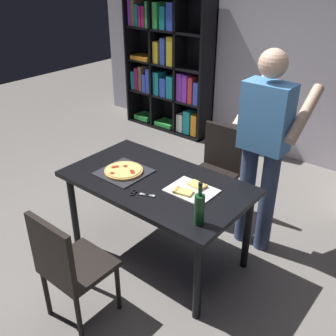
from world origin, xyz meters
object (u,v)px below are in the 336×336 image
(chair_far_side, at_px, (217,165))
(pepperoni_pizza_on_tray, at_px, (124,171))
(bookshelf, at_px, (168,66))
(wine_bottle, at_px, (199,209))
(person_serving_pizza, at_px, (264,143))
(dining_table, at_px, (156,189))
(chair_near_camera, at_px, (68,264))
(kitchen_scissors, at_px, (138,194))

(chair_far_side, xyz_separation_m, pepperoni_pizza_on_tray, (-0.29, -0.99, 0.25))
(chair_far_side, distance_m, bookshelf, 2.36)
(chair_far_side, bearing_deg, wine_bottle, -62.93)
(chair_far_side, distance_m, person_serving_pizza, 0.78)
(dining_table, height_order, wine_bottle, wine_bottle)
(chair_near_camera, relative_size, pepperoni_pizza_on_tray, 2.37)
(dining_table, xyz_separation_m, person_serving_pizza, (0.56, 0.69, 0.33))
(chair_near_camera, relative_size, person_serving_pizza, 0.51)
(dining_table, distance_m, wine_bottle, 0.68)
(bookshelf, height_order, wine_bottle, bookshelf)
(chair_far_side, bearing_deg, person_serving_pizza, -21.32)
(bookshelf, bearing_deg, person_serving_pizza, -35.34)
(kitchen_scissors, bearing_deg, pepperoni_pizza_on_tray, 152.54)
(pepperoni_pizza_on_tray, height_order, kitchen_scissors, pepperoni_pizza_on_tray)
(kitchen_scissors, bearing_deg, bookshelf, 125.12)
(pepperoni_pizza_on_tray, xyz_separation_m, wine_bottle, (0.89, -0.18, 0.10))
(dining_table, bearing_deg, person_serving_pizza, 50.84)
(kitchen_scissors, bearing_deg, chair_far_side, 91.64)
(chair_near_camera, bearing_deg, bookshelf, 118.81)
(dining_table, bearing_deg, wine_bottle, -23.31)
(dining_table, distance_m, kitchen_scissors, 0.26)
(chair_far_side, height_order, kitchen_scissors, chair_far_side)
(chair_near_camera, xyz_separation_m, pepperoni_pizza_on_tray, (-0.29, 0.84, 0.25))
(chair_near_camera, bearing_deg, kitchen_scissors, 87.16)
(person_serving_pizza, distance_m, wine_bottle, 0.96)
(chair_far_side, height_order, person_serving_pizza, person_serving_pizza)
(dining_table, bearing_deg, pepperoni_pizza_on_tray, -165.40)
(bookshelf, bearing_deg, kitchen_scissors, -54.88)
(person_serving_pizza, bearing_deg, chair_near_camera, -109.36)
(dining_table, xyz_separation_m, chair_near_camera, (-0.00, -0.91, -0.16))
(wine_bottle, height_order, kitchen_scissors, wine_bottle)
(chair_far_side, xyz_separation_m, kitchen_scissors, (0.03, -1.16, 0.24))
(chair_far_side, height_order, pepperoni_pizza_on_tray, chair_far_side)
(bookshelf, height_order, pepperoni_pizza_on_tray, bookshelf)
(pepperoni_pizza_on_tray, distance_m, kitchen_scissors, 0.36)
(wine_bottle, bearing_deg, dining_table, 156.69)
(dining_table, distance_m, chair_far_side, 0.93)
(dining_table, height_order, kitchen_scissors, kitchen_scissors)
(chair_near_camera, xyz_separation_m, chair_far_side, (0.00, 1.83, 0.00))
(wine_bottle, bearing_deg, pepperoni_pizza_on_tray, 168.39)
(wine_bottle, bearing_deg, chair_near_camera, -132.41)
(chair_near_camera, height_order, chair_far_side, same)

